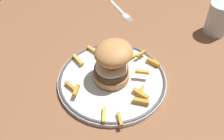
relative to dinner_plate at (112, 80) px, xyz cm
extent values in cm
cube|color=brown|center=(5.28, 1.93, -2.84)|extent=(125.20, 105.88, 4.00)
cylinder|color=silver|center=(0.00, 0.00, -0.24)|extent=(28.55, 28.55, 1.20)
torus|color=#4C4C51|center=(0.00, 0.00, 0.36)|extent=(28.15, 28.15, 0.80)
cylinder|color=tan|center=(-0.38, 0.11, 1.66)|extent=(9.43, 9.43, 1.80)
cylinder|color=#4D3521|center=(-0.38, 0.11, 3.47)|extent=(8.74, 8.74, 1.80)
cylinder|color=white|center=(-0.38, 0.11, 4.62)|extent=(8.14, 8.14, 0.50)
ellipsoid|color=yellow|center=(0.01, -0.12, 5.29)|extent=(2.60, 2.60, 1.40)
ellipsoid|color=tan|center=(-0.51, 0.99, 8.72)|extent=(13.51, 13.64, 5.63)
cube|color=gold|center=(8.47, 2.15, 1.16)|extent=(2.26, 3.19, 0.79)
cube|color=gold|center=(-0.04, 11.38, 1.92)|extent=(1.06, 3.31, 0.77)
cube|color=gold|center=(-11.47, 3.51, 1.15)|extent=(4.06, 0.94, 0.77)
cube|color=gold|center=(8.98, 0.98, 1.25)|extent=(4.40, 1.31, 0.97)
cube|color=gold|center=(-5.84, 10.24, 1.23)|extent=(2.55, 4.15, 0.94)
cube|color=gold|center=(-4.97, -9.67, 1.17)|extent=(4.23, 0.93, 0.81)
cube|color=gold|center=(-11.12, -2.23, 1.24)|extent=(4.59, 1.59, 0.96)
cube|color=gold|center=(10.56, -0.68, 1.25)|extent=(3.96, 2.86, 0.98)
cube|color=gold|center=(-1.56, 8.48, 1.12)|extent=(1.23, 4.27, 0.70)
cube|color=gold|center=(10.41, -7.83, 1.12)|extent=(3.44, 2.56, 0.72)
cube|color=gold|center=(-2.48, -9.91, 2.09)|extent=(2.51, 3.23, 0.89)
cube|color=orange|center=(4.09, 11.85, 1.24)|extent=(3.96, 1.40, 0.95)
cube|color=gold|center=(6.96, -9.52, 1.12)|extent=(3.46, 3.63, 0.71)
cube|color=gold|center=(5.30, 5.70, 2.82)|extent=(3.41, 2.79, 0.82)
cube|color=gold|center=(-1.64, 8.11, 1.12)|extent=(1.10, 3.85, 0.70)
cylinder|color=silver|center=(7.78, 38.35, 4.31)|extent=(7.11, 7.11, 10.30)
cylinder|color=silver|center=(7.78, 38.35, 2.78)|extent=(6.55, 6.55, 7.23)
cube|color=silver|center=(-23.64, 26.26, -0.66)|extent=(9.87, 3.83, 0.36)
cube|color=silver|center=(-17.89, 24.54, -0.66)|extent=(2.93, 2.80, 0.32)
cube|color=silver|center=(-15.57, 24.63, -0.66)|extent=(2.37, 0.94, 0.28)
cube|color=silver|center=(-15.71, 24.15, -0.66)|extent=(2.37, 0.94, 0.28)
cube|color=silver|center=(-15.85, 23.67, -0.66)|extent=(2.37, 0.94, 0.28)
cube|color=silver|center=(-16.00, 23.19, -0.66)|extent=(2.37, 0.94, 0.28)
camera|label=1|loc=(33.88, -33.66, 53.32)|focal=43.57mm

